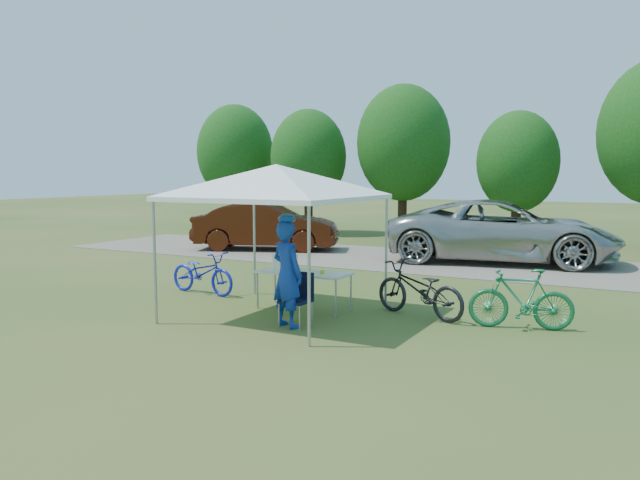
% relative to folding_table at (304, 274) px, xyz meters
% --- Properties ---
extents(ground, '(100.00, 100.00, 0.00)m').
position_rel_folding_table_xyz_m(ground, '(-0.18, -0.66, -0.68)').
color(ground, '#2D5119').
rests_on(ground, ground).
extents(gravel_strip, '(24.00, 5.00, 0.02)m').
position_rel_folding_table_xyz_m(gravel_strip, '(-0.18, 7.34, -0.67)').
color(gravel_strip, gray).
rests_on(gravel_strip, ground).
extents(canopy, '(4.53, 4.53, 3.00)m').
position_rel_folding_table_xyz_m(canopy, '(-0.18, -0.66, 1.97)').
color(canopy, '#A5A5AA').
rests_on(canopy, ground).
extents(treeline, '(24.89, 4.28, 6.30)m').
position_rel_folding_table_xyz_m(treeline, '(-0.47, 13.38, 2.85)').
color(treeline, '#382314').
rests_on(treeline, ground).
extents(folding_table, '(1.77, 0.74, 0.73)m').
position_rel_folding_table_xyz_m(folding_table, '(0.00, 0.00, 0.00)').
color(folding_table, white).
rests_on(folding_table, ground).
extents(folding_chair, '(0.47, 0.49, 0.90)m').
position_rel_folding_table_xyz_m(folding_chair, '(0.51, -1.07, -0.15)').
color(folding_chair, black).
rests_on(folding_chair, ground).
extents(cooler, '(0.42, 0.28, 0.30)m').
position_rel_folding_table_xyz_m(cooler, '(-0.41, 0.00, 0.20)').
color(cooler, white).
rests_on(cooler, folding_table).
extents(ice_cream_cup, '(0.09, 0.09, 0.06)m').
position_rel_folding_table_xyz_m(ice_cream_cup, '(0.42, -0.05, 0.08)').
color(ice_cream_cup, '#BBD432').
rests_on(ice_cream_cup, folding_table).
extents(cyclist, '(0.76, 0.62, 1.79)m').
position_rel_folding_table_xyz_m(cyclist, '(0.41, -1.28, 0.21)').
color(cyclist, '#123296').
rests_on(cyclist, ground).
extents(bike_blue, '(1.80, 0.80, 0.91)m').
position_rel_folding_table_xyz_m(bike_blue, '(-2.69, 0.35, -0.23)').
color(bike_blue, '#1721CD').
rests_on(bike_blue, ground).
extents(bike_green, '(1.75, 0.87, 1.01)m').
position_rel_folding_table_xyz_m(bike_green, '(3.89, 0.42, -0.18)').
color(bike_green, '#197141').
rests_on(bike_green, ground).
extents(bike_dark, '(2.01, 1.24, 1.00)m').
position_rel_folding_table_xyz_m(bike_dark, '(2.12, 0.45, -0.19)').
color(bike_dark, black).
rests_on(bike_dark, ground).
extents(minivan, '(6.86, 4.04, 1.79)m').
position_rel_folding_table_xyz_m(minivan, '(1.94, 8.14, 0.23)').
color(minivan, '#AEAEA9').
rests_on(minivan, gravel_strip).
extents(sedan, '(5.06, 3.32, 1.58)m').
position_rel_folding_table_xyz_m(sedan, '(-5.65, 7.39, 0.12)').
color(sedan, '#41170A').
rests_on(sedan, gravel_strip).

